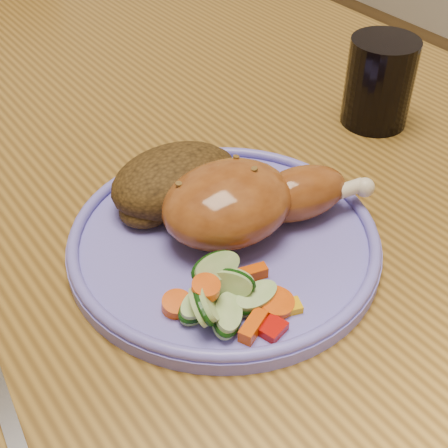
# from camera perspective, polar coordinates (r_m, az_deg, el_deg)

# --- Properties ---
(dining_table) EXTENTS (0.90, 1.40, 0.75)m
(dining_table) POSITION_cam_1_polar(r_m,az_deg,el_deg) (0.68, -5.58, -0.48)
(dining_table) COLOR brown
(dining_table) RESTS_ON ground
(plate) EXTENTS (0.26, 0.26, 0.01)m
(plate) POSITION_cam_1_polar(r_m,az_deg,el_deg) (0.53, -0.00, -1.73)
(plate) COLOR #6B64D1
(plate) RESTS_ON dining_table
(plate_rim) EXTENTS (0.26, 0.26, 0.01)m
(plate_rim) POSITION_cam_1_polar(r_m,az_deg,el_deg) (0.52, -0.00, -0.83)
(plate_rim) COLOR #6B64D1
(plate_rim) RESTS_ON plate
(chicken_leg) EXTENTS (0.18, 0.10, 0.06)m
(chicken_leg) POSITION_cam_1_polar(r_m,az_deg,el_deg) (0.52, 2.02, 2.13)
(chicken_leg) COLOR brown
(chicken_leg) RESTS_ON plate
(rice_pilaf) EXTENTS (0.13, 0.09, 0.05)m
(rice_pilaf) POSITION_cam_1_polar(r_m,az_deg,el_deg) (0.56, -4.38, 4.00)
(rice_pilaf) COLOR #412C10
(rice_pilaf) RESTS_ON plate
(vegetable_pile) EXTENTS (0.09, 0.08, 0.05)m
(vegetable_pile) POSITION_cam_1_polar(r_m,az_deg,el_deg) (0.46, 0.35, -6.70)
(vegetable_pile) COLOR #A50A05
(vegetable_pile) RESTS_ON plate
(drinking_glass) EXTENTS (0.07, 0.07, 0.09)m
(drinking_glass) POSITION_cam_1_polar(r_m,az_deg,el_deg) (0.70, 14.01, 12.46)
(drinking_glass) COLOR black
(drinking_glass) RESTS_ON dining_table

